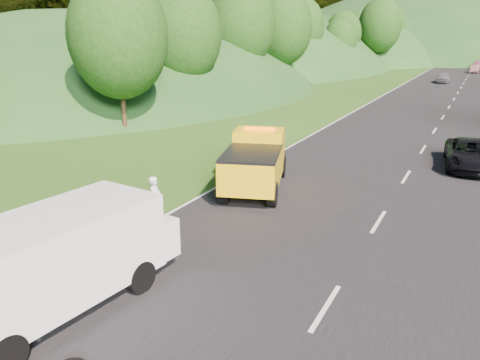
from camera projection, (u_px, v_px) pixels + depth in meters
The scene contains 13 objects.
ground at pixel (250, 250), 14.11m from camera, with size 320.00×320.00×0.00m, color #38661E.
road_surface at pixel (454, 99), 46.67m from camera, with size 14.00×200.00×0.02m, color black.
tree_line_left at pixel (311, 76), 73.29m from camera, with size 14.00×140.00×14.00m, color #2A5619, non-canonical shape.
tow_truck at pixel (256, 161), 19.33m from camera, with size 3.68×6.04×2.44m.
white_van at pixel (52, 260), 10.56m from camera, with size 3.66×6.95×2.38m.
woman at pixel (157, 222), 16.17m from camera, with size 0.60×0.44×1.63m, color silver.
child at pixel (148, 243), 14.58m from camera, with size 0.44×0.34×0.90m, color tan.
worker at pixel (34, 340), 9.94m from camera, with size 1.17×0.67×1.81m, color black.
suitcase at pixel (141, 202), 17.28m from camera, with size 0.37×0.21×0.60m, color #4E4F3B.
passing_suv at pixel (469, 168), 22.66m from camera, with size 2.27×4.92×1.37m, color black.
dist_car_a at pixel (443, 83), 62.36m from camera, with size 1.61×4.00×1.36m, color #515156.
dist_car_b at pixel (474, 73), 78.40m from camera, with size 1.36×3.89×1.28m, color brown.
dist_car_c at pixel (478, 70), 86.04m from camera, with size 2.22×5.47×1.59m, color #9F4F6F.
Camera 1 is at (5.66, -11.53, 6.22)m, focal length 35.00 mm.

